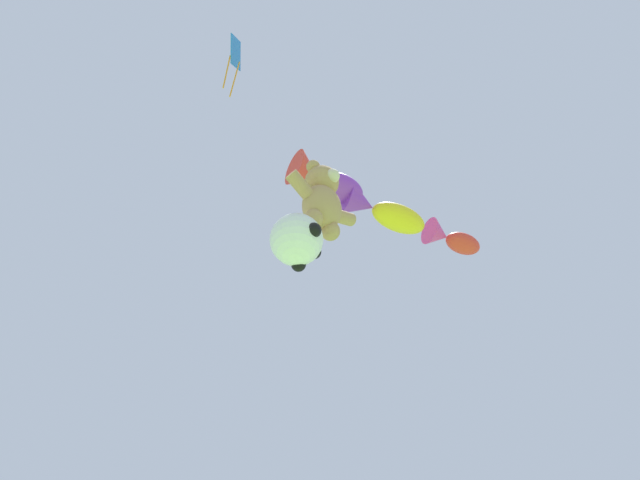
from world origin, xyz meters
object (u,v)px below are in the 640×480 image
object	(u,v)px
teddy_bear_kite	(322,199)
soccer_ball_kite	(297,240)
fish_kite_violet	(324,180)
fish_kite_goldfin	(379,210)
fish_kite_crimson	(451,239)
diamond_kite	(235,57)

from	to	relation	value
teddy_bear_kite	soccer_ball_kite	bearing A→B (deg)	166.44
fish_kite_violet	fish_kite_goldfin	size ratio (longest dim) A/B	0.82
fish_kite_crimson	diamond_kite	world-z (taller)	diamond_kite
fish_kite_goldfin	diamond_kite	size ratio (longest dim) A/B	1.21
soccer_ball_kite	fish_kite_crimson	xyz separation A→B (m)	(6.59, 0.75, 5.16)
fish_kite_violet	soccer_ball_kite	bearing A→B (deg)	-145.09
fish_kite_goldfin	fish_kite_crimson	world-z (taller)	fish_kite_crimson
fish_kite_violet	fish_kite_goldfin	bearing A→B (deg)	-11.46
fish_kite_violet	fish_kite_goldfin	distance (m)	1.76
teddy_bear_kite	fish_kite_crimson	bearing A→B (deg)	8.03
teddy_bear_kite	soccer_ball_kite	size ratio (longest dim) A/B	1.75
fish_kite_goldfin	fish_kite_violet	bearing A→B (deg)	168.54
fish_kite_crimson	diamond_kite	distance (m)	7.74
fish_kite_crimson	diamond_kite	xyz separation A→B (m)	(-7.66, 0.49, 0.99)
fish_kite_violet	fish_kite_crimson	xyz separation A→B (m)	(4.23, -0.90, 0.27)
diamond_kite	fish_kite_violet	bearing A→B (deg)	6.82
teddy_bear_kite	fish_kite_violet	bearing A→B (deg)	43.18
teddy_bear_kite	fish_kite_crimson	xyz separation A→B (m)	(6.11, 0.86, 3.86)
fish_kite_violet	teddy_bear_kite	bearing A→B (deg)	-136.82
teddy_bear_kite	diamond_kite	distance (m)	5.27
fish_kite_goldfin	fish_kite_crimson	bearing A→B (deg)	-12.38
soccer_ball_kite	diamond_kite	bearing A→B (deg)	130.64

